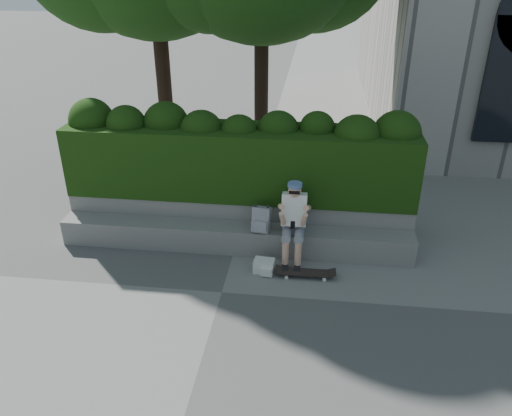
# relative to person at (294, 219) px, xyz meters

# --- Properties ---
(ground) EXTENTS (80.00, 80.00, 0.00)m
(ground) POSITION_rel_person_xyz_m (-1.00, -1.07, -0.75)
(ground) COLOR slate
(ground) RESTS_ON ground
(bench_ledge) EXTENTS (6.00, 0.45, 0.45)m
(bench_ledge) POSITION_rel_person_xyz_m (-1.00, 0.18, -0.53)
(bench_ledge) COLOR gray
(bench_ledge) RESTS_ON ground
(planter_wall) EXTENTS (6.00, 0.50, 0.75)m
(planter_wall) POSITION_rel_person_xyz_m (-1.00, 0.66, -0.38)
(planter_wall) COLOR gray
(planter_wall) RESTS_ON ground
(hedge) EXTENTS (6.00, 1.00, 1.20)m
(hedge) POSITION_rel_person_xyz_m (-1.00, 0.88, 0.60)
(hedge) COLOR black
(hedge) RESTS_ON planter_wall
(person) EXTENTS (0.40, 0.76, 1.38)m
(person) POSITION_rel_person_xyz_m (0.00, 0.00, 0.00)
(person) COLOR gray
(person) RESTS_ON ground
(skateboard) EXTENTS (0.85, 0.23, 0.09)m
(skateboard) POSITION_rel_person_xyz_m (0.24, -0.50, -0.68)
(skateboard) COLOR black
(skateboard) RESTS_ON ground
(backpack_plaid) EXTENTS (0.32, 0.21, 0.43)m
(backpack_plaid) POSITION_rel_person_xyz_m (-0.53, 0.08, -0.09)
(backpack_plaid) COLOR #AAA9AE
(backpack_plaid) RESTS_ON bench_ledge
(backpack_ground) EXTENTS (0.34, 0.26, 0.21)m
(backpack_ground) POSITION_rel_person_xyz_m (-0.43, -0.43, -0.65)
(backpack_ground) COLOR silver
(backpack_ground) RESTS_ON ground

